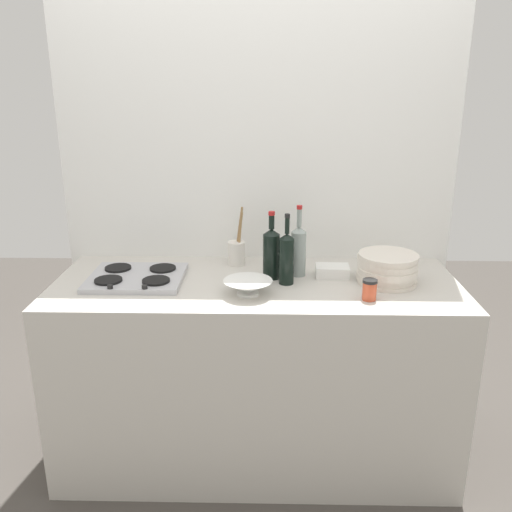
% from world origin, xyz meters
% --- Properties ---
extents(ground_plane, '(6.00, 6.00, 0.00)m').
position_xyz_m(ground_plane, '(0.00, 0.00, 0.00)').
color(ground_plane, '#47423D').
rests_on(ground_plane, ground).
extents(counter_block, '(1.80, 0.70, 0.90)m').
position_xyz_m(counter_block, '(0.00, 0.00, 0.45)').
color(counter_block, beige).
rests_on(counter_block, ground).
extents(backsplash_panel, '(1.90, 0.06, 2.45)m').
position_xyz_m(backsplash_panel, '(0.00, 0.38, 1.22)').
color(backsplash_panel, white).
rests_on(backsplash_panel, ground).
extents(stovetop_hob, '(0.41, 0.36, 0.04)m').
position_xyz_m(stovetop_hob, '(-0.53, 0.01, 0.91)').
color(stovetop_hob, '#B2B2B7').
rests_on(stovetop_hob, counter_block).
extents(plate_stack, '(0.27, 0.27, 0.13)m').
position_xyz_m(plate_stack, '(0.58, 0.01, 0.97)').
color(plate_stack, silver).
rests_on(plate_stack, counter_block).
extents(wine_bottle_leftmost, '(0.07, 0.07, 0.33)m').
position_xyz_m(wine_bottle_leftmost, '(0.19, 0.09, 1.02)').
color(wine_bottle_leftmost, gray).
rests_on(wine_bottle_leftmost, counter_block).
extents(wine_bottle_mid_left, '(0.08, 0.08, 0.31)m').
position_xyz_m(wine_bottle_mid_left, '(0.07, 0.05, 1.02)').
color(wine_bottle_mid_left, black).
rests_on(wine_bottle_mid_left, counter_block).
extents(wine_bottle_mid_right, '(0.07, 0.07, 0.31)m').
position_xyz_m(wine_bottle_mid_right, '(0.13, -0.02, 1.02)').
color(wine_bottle_mid_right, black).
rests_on(wine_bottle_mid_right, counter_block).
extents(mixing_bowl, '(0.21, 0.21, 0.06)m').
position_xyz_m(mixing_bowl, '(-0.03, -0.15, 0.94)').
color(mixing_bowl, white).
rests_on(mixing_bowl, counter_block).
extents(butter_dish, '(0.15, 0.11, 0.05)m').
position_xyz_m(butter_dish, '(0.35, 0.07, 0.93)').
color(butter_dish, white).
rests_on(butter_dish, counter_block).
extents(utensil_crock, '(0.08, 0.08, 0.29)m').
position_xyz_m(utensil_crock, '(-0.10, 0.23, 0.97)').
color(utensil_crock, silver).
rests_on(utensil_crock, counter_block).
extents(condiment_jar_front, '(0.06, 0.06, 0.09)m').
position_xyz_m(condiment_jar_front, '(0.47, -0.20, 0.94)').
color(condiment_jar_front, '#C64C2D').
rests_on(condiment_jar_front, counter_block).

